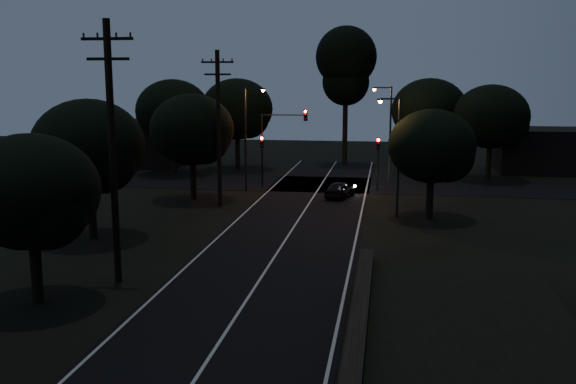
% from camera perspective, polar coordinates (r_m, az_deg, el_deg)
% --- Properties ---
extents(road_surface, '(60.00, 70.00, 0.03)m').
position_cam_1_polar(road_surface, '(42.45, 1.49, -1.66)').
color(road_surface, black).
rests_on(road_surface, ground).
extents(utility_pole_mid, '(2.20, 0.30, 11.00)m').
position_cam_1_polar(utility_pole_mid, '(27.69, -15.36, 3.74)').
color(utility_pole_mid, black).
rests_on(utility_pole_mid, ground).
extents(utility_pole_far, '(2.20, 0.30, 10.50)m').
position_cam_1_polar(utility_pole_far, '(43.72, -6.19, 5.88)').
color(utility_pole_far, black).
rests_on(utility_pole_far, ground).
extents(tree_left_b, '(5.20, 5.20, 6.61)m').
position_cam_1_polar(tree_left_b, '(25.99, -21.66, -0.25)').
color(tree_left_b, black).
rests_on(tree_left_b, ground).
extents(tree_left_c, '(6.01, 6.01, 7.59)m').
position_cam_1_polar(tree_left_c, '(35.79, -17.08, 3.65)').
color(tree_left_c, black).
rests_on(tree_left_c, ground).
extents(tree_left_d, '(5.99, 5.99, 7.60)m').
position_cam_1_polar(tree_left_d, '(46.19, -8.33, 5.35)').
color(tree_left_d, black).
rests_on(tree_left_d, ground).
extents(tree_far_nw, '(6.85, 6.85, 8.68)m').
position_cam_1_polar(tree_far_nw, '(61.67, -4.37, 7.22)').
color(tree_far_nw, black).
rests_on(tree_far_nw, ground).
extents(tree_far_w, '(6.74, 6.74, 8.60)m').
position_cam_1_polar(tree_far_w, '(59.21, -10.01, 6.95)').
color(tree_far_w, black).
rests_on(tree_far_w, ground).
extents(tree_far_ne, '(6.87, 6.87, 8.69)m').
position_cam_1_polar(tree_far_ne, '(60.17, 12.70, 6.94)').
color(tree_far_ne, black).
rests_on(tree_far_ne, ground).
extents(tree_far_e, '(6.43, 6.43, 8.16)m').
position_cam_1_polar(tree_far_e, '(57.76, 17.84, 6.26)').
color(tree_far_e, black).
rests_on(tree_far_e, ground).
extents(tree_right_a, '(5.36, 5.36, 6.82)m').
position_cam_1_polar(tree_right_a, '(40.32, 12.93, 3.81)').
color(tree_right_a, black).
rests_on(tree_right_a, ground).
extents(tall_pine, '(6.08, 6.08, 13.81)m').
position_cam_1_polar(tall_pine, '(65.27, 5.18, 11.17)').
color(tall_pine, black).
rests_on(tall_pine, ground).
extents(building_left, '(10.00, 8.00, 4.40)m').
position_cam_1_polar(building_left, '(67.38, -13.28, 4.30)').
color(building_left, black).
rests_on(building_left, ground).
extents(building_right, '(9.00, 7.00, 4.00)m').
position_cam_1_polar(building_right, '(65.12, 21.89, 3.48)').
color(building_right, black).
rests_on(building_right, ground).
extents(signal_left, '(0.28, 0.35, 4.10)m').
position_cam_1_polar(signal_left, '(51.39, -2.32, 3.57)').
color(signal_left, black).
rests_on(signal_left, ground).
extents(signal_right, '(0.28, 0.35, 4.10)m').
position_cam_1_polar(signal_right, '(50.43, 8.01, 3.36)').
color(signal_right, black).
rests_on(signal_right, ground).
extents(signal_mast, '(3.70, 0.35, 6.25)m').
position_cam_1_polar(signal_mast, '(50.95, -0.46, 5.22)').
color(signal_mast, black).
rests_on(signal_mast, ground).
extents(streetlight_a, '(1.66, 0.26, 8.00)m').
position_cam_1_polar(streetlight_a, '(49.43, -3.59, 5.40)').
color(streetlight_a, black).
rests_on(streetlight_a, ground).
extents(streetlight_b, '(1.66, 0.26, 8.00)m').
position_cam_1_polar(streetlight_b, '(54.25, 8.88, 5.71)').
color(streetlight_b, black).
rests_on(streetlight_b, ground).
extents(streetlight_c, '(1.46, 0.26, 7.50)m').
position_cam_1_polar(streetlight_c, '(40.33, 9.56, 3.83)').
color(streetlight_c, black).
rests_on(streetlight_c, ground).
extents(car, '(2.31, 3.85, 1.23)m').
position_cam_1_polar(car, '(47.16, 4.65, 0.23)').
color(car, black).
rests_on(car, ground).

